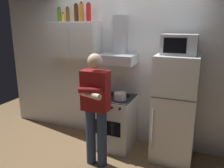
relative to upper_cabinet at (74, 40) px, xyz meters
The scene contains 15 objects.
ground_plane 1.98m from the upper_cabinet, 23.77° to the right, with size 7.00×7.00×0.00m, color olive.
back_wall_tiled 0.97m from the upper_cabinet, 14.86° to the left, with size 4.80×0.10×2.70m, color white.
upper_cabinet is the anchor object (origin of this frame).
stove_oven 1.55m from the upper_cabinet, ahead, with size 0.60×0.62×0.87m.
range_hood 0.81m from the upper_cabinet, ahead, with size 0.60×0.44×0.75m.
refrigerator 2.00m from the upper_cabinet, ahead, with size 0.60×0.62×1.60m.
microwave 1.75m from the upper_cabinet, ahead, with size 0.48×0.37×0.28m.
person_standing 1.35m from the upper_cabinet, 44.26° to the right, with size 0.38×0.33×1.64m.
cooking_pot 1.26m from the upper_cabinet, 14.73° to the right, with size 0.29×0.19×0.11m.
bottle_olive_oil 0.51m from the upper_cabinet, behind, with size 0.06×0.06×0.24m.
bottle_rum_dark 0.44m from the upper_cabinet, 15.28° to the left, with size 0.07×0.07×0.29m.
bottle_spice_jar 0.42m from the upper_cabinet, behind, with size 0.06×0.06×0.15m.
bottle_beer_brown 0.43m from the upper_cabinet, 167.33° to the left, with size 0.06×0.06×0.24m.
bottle_liquor_amber 0.47m from the upper_cabinet, ahead, with size 0.07×0.07×0.31m.
bottle_soda_red 0.52m from the upper_cabinet, ahead, with size 0.08×0.08×0.29m.
Camera 1 is at (1.28, -3.08, 2.03)m, focal length 37.32 mm.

